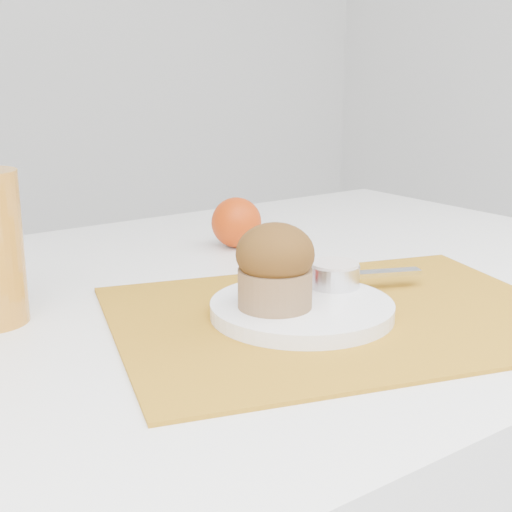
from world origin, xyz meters
TOP-DOWN VIEW (x-y plane):
  - placemat at (0.03, -0.11)m, footprint 0.54×0.46m
  - plate at (-0.01, -0.09)m, footprint 0.21×0.21m
  - ramekin at (0.05, -0.07)m, footprint 0.07×0.07m
  - cream at (0.05, -0.07)m, footprint 0.07×0.07m
  - raspberry_near at (-0.00, -0.05)m, footprint 0.02×0.02m
  - raspberry_far at (0.03, -0.04)m, footprint 0.02×0.02m
  - butter_knife at (0.07, -0.05)m, footprint 0.20×0.10m
  - orange at (0.10, 0.20)m, footprint 0.07×0.07m
  - muffin at (-0.04, -0.08)m, footprint 0.09×0.09m

SIDE VIEW (x-z plane):
  - placemat at x=0.03m, z-range 0.75..0.75m
  - plate at x=-0.01m, z-range 0.75..0.77m
  - butter_knife at x=0.07m, z-range 0.77..0.77m
  - raspberry_far at x=0.03m, z-range 0.77..0.79m
  - raspberry_near at x=0.00m, z-range 0.77..0.79m
  - ramekin at x=0.05m, z-range 0.77..0.79m
  - orange at x=0.10m, z-range 0.75..0.82m
  - cream at x=0.05m, z-range 0.79..0.80m
  - muffin at x=-0.04m, z-range 0.77..0.85m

